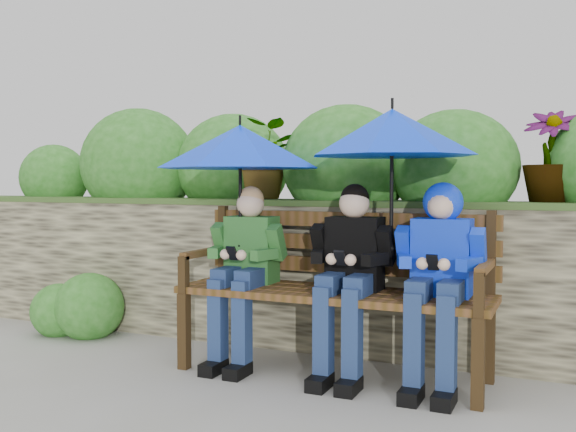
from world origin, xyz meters
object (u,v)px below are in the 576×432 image
at_px(boy_middle, 350,268).
at_px(umbrella_left, 240,147).
at_px(boy_right, 439,265).
at_px(umbrella_right, 392,132).
at_px(boy_left, 245,263).
at_px(park_bench, 336,280).

bearing_deg(boy_middle, umbrella_left, 177.75).
bearing_deg(boy_right, umbrella_left, 179.22).
bearing_deg(umbrella_right, boy_left, -176.98).
relative_size(boy_middle, umbrella_left, 1.09).
height_order(boy_left, umbrella_right, umbrella_right).
xyz_separation_m(park_bench, umbrella_right, (0.35, -0.04, 0.87)).
relative_size(park_bench, boy_right, 1.63).
bearing_deg(umbrella_right, boy_middle, -167.76).
bearing_deg(umbrella_left, umbrella_right, 1.28).
distance_m(boy_middle, boy_right, 0.52).
xyz_separation_m(park_bench, umbrella_left, (-0.62, -0.06, 0.81)).
distance_m(park_bench, boy_left, 0.59).
relative_size(boy_left, umbrella_right, 1.17).
height_order(park_bench, boy_middle, boy_middle).
bearing_deg(park_bench, umbrella_left, -174.60).
xyz_separation_m(boy_left, umbrella_right, (0.92, 0.05, 0.79)).
bearing_deg(boy_left, boy_right, 0.48).
height_order(park_bench, boy_left, boy_left).
xyz_separation_m(boy_left, umbrella_left, (-0.04, 0.03, 0.73)).
xyz_separation_m(park_bench, boy_right, (0.63, -0.08, 0.13)).
bearing_deg(boy_left, umbrella_left, 148.62).
distance_m(boy_right, umbrella_right, 0.79).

